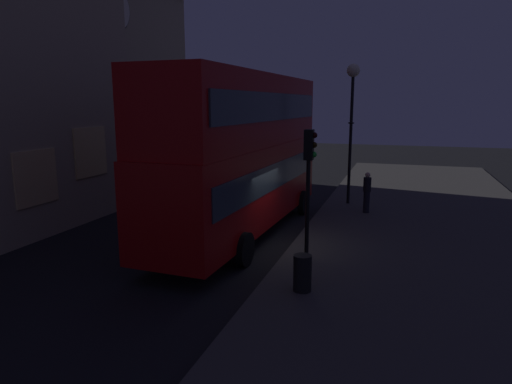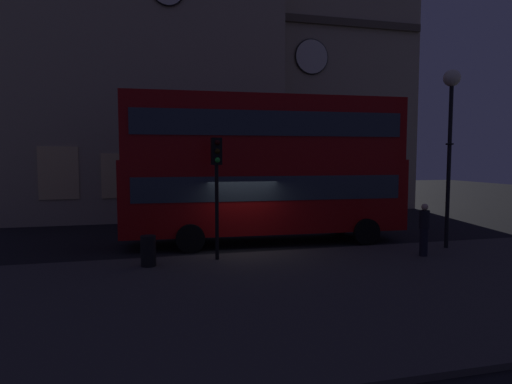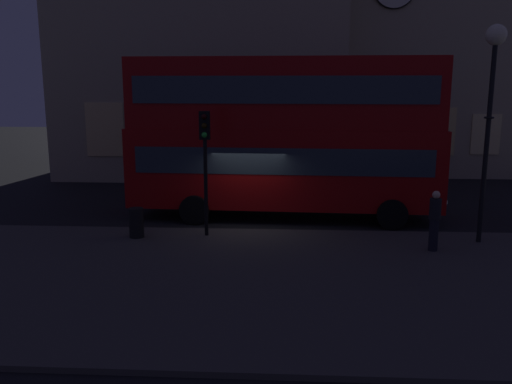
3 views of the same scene
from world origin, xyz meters
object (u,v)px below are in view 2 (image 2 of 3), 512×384
Objects in this scene: street_lamp at (451,111)px; double_decker_bus at (265,163)px; litter_bin at (148,251)px; traffic_light_near_kerb at (217,172)px; pedestrian at (424,229)px.

double_decker_bus is at bearing 152.39° from street_lamp.
street_lamp reaches higher than litter_bin.
traffic_light_near_kerb is 4.20× the size of litter_bin.
traffic_light_near_kerb is at bearing 8.63° from litter_bin.
street_lamp reaches higher than double_decker_bus.
litter_bin is (-2.13, -0.32, -2.32)m from traffic_light_near_kerb.
pedestrian reaches higher than litter_bin.
double_decker_bus is at bearing 47.46° from traffic_light_near_kerb.
street_lamp is 11.32m from litter_bin.
pedestrian is at bearing -40.82° from double_decker_bus.
double_decker_bus is 2.88× the size of traffic_light_near_kerb.
street_lamp is 6.86× the size of litter_bin.
traffic_light_near_kerb is 8.55m from street_lamp.
double_decker_bus reaches higher than pedestrian.
pedestrian is 1.89× the size of litter_bin.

